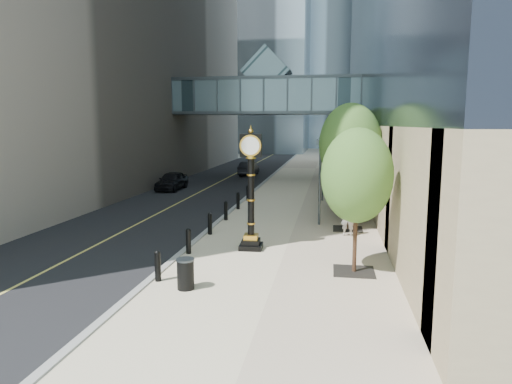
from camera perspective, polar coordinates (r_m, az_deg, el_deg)
ground at (r=13.73m, az=-2.87°, el=-13.27°), size 320.00×320.00×0.00m
road at (r=53.59m, az=-1.09°, el=3.06°), size 8.00×180.00×0.02m
sidewalk at (r=52.73m, az=7.50°, el=2.92°), size 8.00×180.00×0.06m
curb at (r=53.01m, az=3.17°, el=3.01°), size 0.25×180.00×0.07m
distant_tower_c at (r=135.54m, az=5.89°, el=20.12°), size 22.00×22.00×65.00m
skywalk at (r=40.95m, az=1.37°, el=12.17°), size 17.00×4.20×5.80m
entrance_canopy at (r=26.48m, az=11.08°, el=6.40°), size 3.00×8.00×4.38m
bollard_row at (r=22.61m, az=-4.72°, el=-3.22°), size 0.20×16.20×0.90m
street_trees at (r=28.88m, az=11.17°, el=5.87°), size 3.05×28.43×6.28m
street_clock at (r=18.24m, az=-0.63°, el=-0.74°), size 0.96×0.96×4.85m
trash_bin at (r=14.37m, az=-8.80°, el=-10.19°), size 0.59×0.59×0.90m
pedestrian at (r=21.05m, az=11.39°, el=-3.10°), size 0.63×0.42×1.72m
car_near at (r=36.07m, az=-10.47°, el=1.40°), size 1.67×4.12×1.40m
car_far at (r=45.58m, az=-0.90°, el=2.96°), size 1.54×4.12×1.35m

